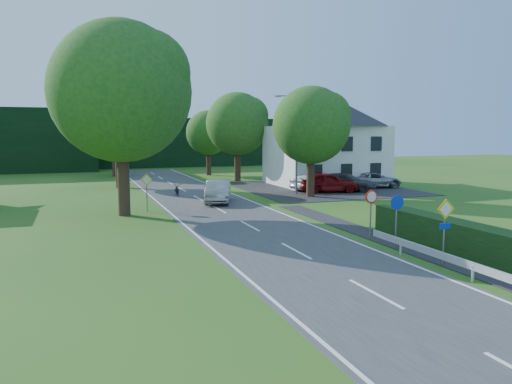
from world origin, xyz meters
name	(u,v)px	position (x,y,z in m)	size (l,w,h in m)	color
road	(238,220)	(0.00, 20.00, 0.02)	(7.00, 80.00, 0.04)	#39393C
parking_pad	(321,188)	(12.00, 33.00, 0.02)	(14.00, 16.00, 0.04)	#262528
line_edge_left	(182,223)	(-3.25, 20.00, 0.04)	(0.12, 80.00, 0.01)	white
line_edge_right	(290,216)	(3.25, 20.00, 0.04)	(0.12, 80.00, 0.01)	white
line_centre	(238,220)	(0.00, 20.00, 0.04)	(0.12, 80.00, 0.01)	white
tree_main	(122,119)	(-6.00, 24.00, 5.82)	(9.40, 9.40, 11.64)	#194F17
tree_left_far	(118,140)	(-5.00, 40.00, 4.29)	(7.00, 7.00, 8.58)	#194F17
tree_right_far	(237,137)	(7.00, 42.00, 4.54)	(7.40, 7.40, 9.09)	#194F17
tree_left_back	(114,141)	(-4.50, 52.00, 4.04)	(6.60, 6.60, 8.07)	#194F17
tree_right_back	(208,143)	(6.00, 50.00, 3.78)	(6.20, 6.20, 7.56)	#194F17
tree_right_mid	(311,142)	(8.50, 28.00, 4.29)	(7.00, 7.00, 8.58)	#194F17
treeline_right	(195,142)	(8.00, 66.00, 3.50)	(30.00, 5.00, 7.00)	black
house_white	(326,139)	(14.00, 36.00, 4.41)	(10.60, 8.40, 8.60)	silver
streetlight	(295,139)	(8.06, 30.00, 4.46)	(2.03, 0.18, 8.00)	slate
sign_priority_right	(445,220)	(4.30, 7.98, 1.80)	(0.78, 0.09, 2.59)	slate
sign_roundabout	(397,211)	(4.30, 10.98, 1.67)	(0.64, 0.08, 2.37)	slate
sign_speed_limit	(371,203)	(4.30, 12.97, 1.77)	(0.64, 0.11, 2.37)	slate
sign_priority_left	(147,185)	(-4.50, 24.98, 1.72)	(0.78, 0.09, 2.44)	slate
moving_car	(218,191)	(0.82, 27.28, 0.83)	(1.66, 4.77, 1.57)	#A0A1A5
motorcycle	(177,189)	(-1.20, 32.13, 0.52)	(0.64, 1.82, 0.96)	black
parked_car_red	(328,182)	(11.14, 29.98, 0.87)	(1.97, 4.89, 1.66)	maroon
parked_car_silver_a	(314,182)	(10.64, 31.69, 0.76)	(1.52, 4.36, 1.44)	silver
parked_car_grey	(346,182)	(13.02, 30.38, 0.79)	(2.10, 5.16, 1.50)	#45454A
parked_car_silver_b	(374,180)	(16.63, 31.58, 0.74)	(2.31, 5.02, 1.39)	#99999F
parasol	(315,180)	(10.35, 30.98, 1.00)	(2.08, 2.12, 1.91)	red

